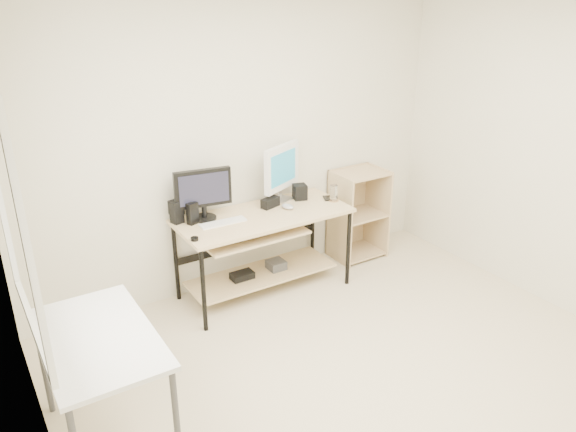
% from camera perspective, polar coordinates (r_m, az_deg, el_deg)
% --- Properties ---
extents(room, '(4.01, 4.01, 2.62)m').
position_cam_1_polar(room, '(3.28, 9.35, -0.26)').
color(room, beige).
rests_on(room, ground).
extents(desk, '(1.50, 0.65, 0.75)m').
position_cam_1_polar(desk, '(4.86, -2.75, -2.15)').
color(desk, '#D7BB88').
rests_on(desk, ground).
extents(side_table, '(0.60, 1.00, 0.75)m').
position_cam_1_polar(side_table, '(3.42, -18.70, -12.58)').
color(side_table, white).
rests_on(side_table, ground).
extents(shelf_unit, '(0.50, 0.40, 0.90)m').
position_cam_1_polar(shelf_unit, '(5.63, 6.91, 0.32)').
color(shelf_unit, tan).
rests_on(shelf_unit, ground).
extents(black_monitor, '(0.47, 0.20, 0.43)m').
position_cam_1_polar(black_monitor, '(4.64, -8.62, 2.51)').
color(black_monitor, black).
rests_on(black_monitor, desk).
extents(white_imac, '(0.45, 0.24, 0.51)m').
position_cam_1_polar(white_imac, '(5.00, -0.63, 4.81)').
color(white_imac, silver).
rests_on(white_imac, desk).
extents(keyboard, '(0.39, 0.12, 0.01)m').
position_cam_1_polar(keyboard, '(4.63, -6.62, -0.67)').
color(keyboard, white).
rests_on(keyboard, desk).
extents(mouse, '(0.11, 0.14, 0.04)m').
position_cam_1_polar(mouse, '(4.89, -0.03, 0.97)').
color(mouse, '#B5B5BA').
rests_on(mouse, desk).
extents(center_speaker, '(0.19, 0.12, 0.09)m').
position_cam_1_polar(center_speaker, '(4.92, -1.82, 1.38)').
color(center_speaker, black).
rests_on(center_speaker, desk).
extents(speaker_left, '(0.12, 0.12, 0.19)m').
position_cam_1_polar(speaker_left, '(4.66, -11.26, 0.47)').
color(speaker_left, black).
rests_on(speaker_left, desk).
extents(speaker_right, '(0.14, 0.14, 0.14)m').
position_cam_1_polar(speaker_right, '(5.09, 1.21, 2.46)').
color(speaker_right, black).
rests_on(speaker_right, desk).
extents(audio_controller, '(0.10, 0.08, 0.18)m').
position_cam_1_polar(audio_controller, '(4.62, -9.68, 0.27)').
color(audio_controller, black).
rests_on(audio_controller, desk).
extents(volume_puck, '(0.08, 0.08, 0.03)m').
position_cam_1_polar(volume_puck, '(4.35, -9.47, -2.31)').
color(volume_puck, black).
rests_on(volume_puck, desk).
extents(smartphone, '(0.11, 0.14, 0.01)m').
position_cam_1_polar(smartphone, '(5.13, 4.03, 1.81)').
color(smartphone, black).
rests_on(smartphone, desk).
extents(coaster, '(0.11, 0.11, 0.01)m').
position_cam_1_polar(coaster, '(5.09, 4.65, 1.59)').
color(coaster, '#AD7D4E').
rests_on(coaster, desk).
extents(drinking_glass, '(0.09, 0.09, 0.14)m').
position_cam_1_polar(drinking_glass, '(5.07, 4.67, 2.37)').
color(drinking_glass, white).
rests_on(drinking_glass, coaster).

